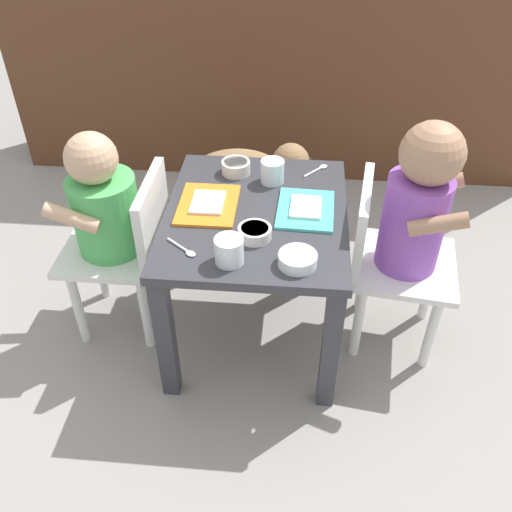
{
  "coord_description": "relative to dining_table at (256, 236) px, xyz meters",
  "views": [
    {
      "loc": [
        0.1,
        -1.2,
        1.26
      ],
      "look_at": [
        0.0,
        0.0,
        0.28
      ],
      "focal_mm": 38.72,
      "sensor_mm": 36.0,
      "label": 1
    }
  ],
  "objects": [
    {
      "name": "food_tray_left",
      "position": [
        -0.13,
        0.01,
        0.09
      ],
      "size": [
        0.16,
        0.2,
        0.02
      ],
      "color": "orange",
      "rests_on": "dining_table"
    },
    {
      "name": "food_tray_right",
      "position": [
        0.13,
        0.01,
        0.09
      ],
      "size": [
        0.16,
        0.2,
        0.02
      ],
      "color": "#4CC6BC",
      "rests_on": "dining_table"
    },
    {
      "name": "spoon_by_left_tray",
      "position": [
        0.16,
        0.23,
        0.08
      ],
      "size": [
        0.08,
        0.08,
        0.01
      ],
      "color": "silver",
      "rests_on": "dining_table"
    },
    {
      "name": "water_cup_right",
      "position": [
        -0.04,
        -0.21,
        0.11
      ],
      "size": [
        0.07,
        0.07,
        0.06
      ],
      "color": "white",
      "rests_on": "dining_table"
    },
    {
      "name": "water_cup_left",
      "position": [
        0.03,
        0.15,
        0.11
      ],
      "size": [
        0.07,
        0.07,
        0.07
      ],
      "color": "white",
      "rests_on": "dining_table"
    },
    {
      "name": "spoon_by_right_tray",
      "position": [
        -0.16,
        -0.18,
        0.08
      ],
      "size": [
        0.09,
        0.07,
        0.01
      ],
      "color": "silver",
      "rests_on": "dining_table"
    },
    {
      "name": "seated_child_right",
      "position": [
        0.4,
        0.0,
        0.09
      ],
      "size": [
        0.31,
        0.31,
        0.7
      ],
      "color": "silver",
      "rests_on": "ground"
    },
    {
      "name": "ground_plane",
      "position": [
        0.0,
        0.0,
        -0.35
      ],
      "size": [
        7.0,
        7.0,
        0.0
      ],
      "primitive_type": "plane",
      "color": "gray"
    },
    {
      "name": "veggie_bowl_far",
      "position": [
        0.11,
        -0.21,
        0.1
      ],
      "size": [
        0.09,
        0.09,
        0.03
      ],
      "color": "white",
      "rests_on": "dining_table"
    },
    {
      "name": "kitchen_cabinet_back",
      "position": [
        0.0,
        1.08,
        0.12
      ],
      "size": [
        2.19,
        0.32,
        0.95
      ],
      "primitive_type": "cube",
      "color": "#56331E",
      "rests_on": "ground"
    },
    {
      "name": "cereal_bowl_right_side",
      "position": [
        -0.08,
        0.19,
        0.1
      ],
      "size": [
        0.08,
        0.08,
        0.04
      ],
      "color": "silver",
      "rests_on": "dining_table"
    },
    {
      "name": "veggie_bowl_near",
      "position": [
        0.01,
        -0.11,
        0.1
      ],
      "size": [
        0.08,
        0.08,
        0.03
      ],
      "color": "silver",
      "rests_on": "dining_table"
    },
    {
      "name": "dog",
      "position": [
        -0.08,
        0.55,
        -0.13
      ],
      "size": [
        0.45,
        0.19,
        0.34
      ],
      "color": "olive",
      "rests_on": "ground"
    },
    {
      "name": "seated_child_left",
      "position": [
        -0.4,
        -0.0,
        0.05
      ],
      "size": [
        0.28,
        0.28,
        0.64
      ],
      "color": "silver",
      "rests_on": "ground"
    },
    {
      "name": "dining_table",
      "position": [
        0.0,
        0.0,
        0.0
      ],
      "size": [
        0.48,
        0.58,
        0.43
      ],
      "color": "#333338",
      "rests_on": "ground"
    }
  ]
}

